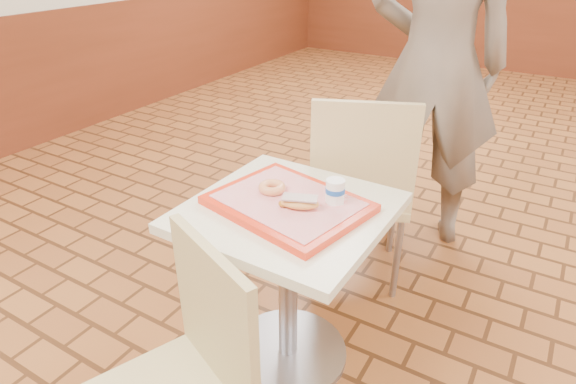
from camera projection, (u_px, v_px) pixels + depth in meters
The scene contains 8 objects.
main_table at pixel (288, 261), 1.75m from camera, with size 0.66×0.66×0.69m.
chair_main_front at pixel (184, 377), 1.28m from camera, with size 0.51×0.51×0.85m.
chair_main_back at pixel (361, 184), 2.16m from camera, with size 0.57×0.57×0.95m.
customer at pixel (436, 64), 2.36m from camera, with size 0.70×0.46×1.92m, color #6E6255.
serving_tray at pixel (288, 204), 1.64m from camera, with size 0.50×0.39×0.03m.
ring_donut at pixel (272, 187), 1.68m from camera, with size 0.10×0.10×0.03m, color #E68C54.
long_john_donut at pixel (299, 203), 1.57m from camera, with size 0.14×0.11×0.04m.
paper_cup at pixel (335, 191), 1.60m from camera, with size 0.07×0.07×0.08m.
Camera 1 is at (-0.32, -1.71, 1.51)m, focal length 30.00 mm.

